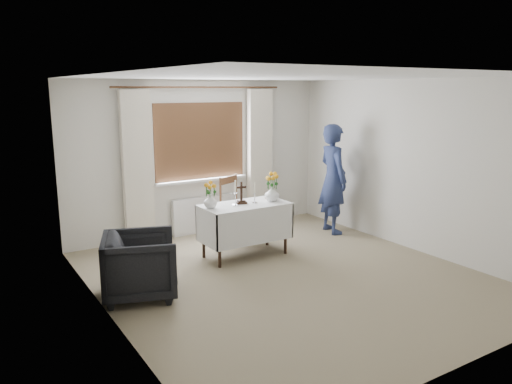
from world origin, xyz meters
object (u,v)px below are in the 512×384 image
(wooden_cross, at_px, (241,193))
(flower_vase_left, at_px, (211,201))
(altar_table, at_px, (245,230))
(wooden_chair, at_px, (239,209))
(person, at_px, (333,179))
(flower_vase_right, at_px, (272,194))
(armchair, at_px, (140,265))

(wooden_cross, bearing_deg, flower_vase_left, -167.25)
(altar_table, xyz_separation_m, wooden_chair, (0.31, 0.71, 0.13))
(altar_table, bearing_deg, wooden_chair, 66.41)
(person, relative_size, flower_vase_left, 9.32)
(altar_table, xyz_separation_m, wooden_cross, (-0.03, 0.04, 0.54))
(altar_table, xyz_separation_m, flower_vase_right, (0.43, -0.05, 0.49))
(wooden_chair, xyz_separation_m, flower_vase_left, (-0.83, -0.66, 0.35))
(wooden_chair, relative_size, armchair, 1.23)
(person, xyz_separation_m, wooden_cross, (-1.89, -0.23, 0.02))
(wooden_cross, distance_m, flower_vase_right, 0.47)
(flower_vase_left, bearing_deg, wooden_cross, -0.56)
(wooden_chair, relative_size, wooden_cross, 3.20)
(altar_table, distance_m, flower_vase_right, 0.65)
(armchair, relative_size, flower_vase_right, 3.78)
(wooden_chair, distance_m, armchair, 2.44)
(flower_vase_right, bearing_deg, wooden_chair, 98.87)
(person, distance_m, flower_vase_left, 2.38)
(armchair, distance_m, flower_vase_left, 1.47)
(wooden_chair, bearing_deg, flower_vase_right, -104.41)
(person, distance_m, wooden_cross, 1.90)
(armchair, height_order, flower_vase_left, flower_vase_left)
(person, xyz_separation_m, flower_vase_left, (-2.37, -0.23, -0.04))
(wooden_cross, xyz_separation_m, flower_vase_left, (-0.48, 0.00, -0.06))
(armchair, distance_m, flower_vase_right, 2.30)
(flower_vase_right, bearing_deg, flower_vase_left, 174.16)
(armchair, distance_m, wooden_cross, 1.91)
(altar_table, xyz_separation_m, armchair, (-1.75, -0.59, -0.01))
(altar_table, relative_size, wooden_chair, 1.22)
(armchair, height_order, flower_vase_right, flower_vase_right)
(armchair, xyz_separation_m, flower_vase_right, (2.18, 0.54, 0.50))
(wooden_chair, xyz_separation_m, armchair, (-2.06, -1.30, -0.13))
(altar_table, height_order, wooden_chair, wooden_chair)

